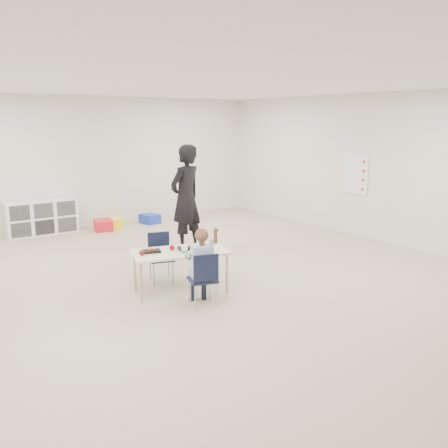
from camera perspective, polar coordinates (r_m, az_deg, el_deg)
room at (r=6.72m, az=-2.45°, el=4.76°), size 9.00×9.02×2.80m
table at (r=6.45m, az=-5.26°, el=-5.68°), size 1.39×0.95×0.58m
chair_near at (r=5.98m, az=-2.59°, el=-6.57°), size 0.41×0.40×0.70m
chair_far at (r=6.91m, az=-7.58°, el=-4.05°), size 0.41×0.40×0.70m
child at (r=5.92m, az=-2.61°, el=-4.72°), size 0.57×0.57×1.10m
lunch_tray_near at (r=6.43m, az=-4.54°, el=-2.93°), size 0.26×0.21×0.03m
lunch_tray_far at (r=6.34m, az=-8.67°, el=-3.25°), size 0.26×0.21×0.03m
milk_carton at (r=6.24m, az=-4.78°, el=-3.07°), size 0.09×0.09×0.10m
bread_roll at (r=6.33m, az=-2.75°, el=-2.98°), size 0.09×0.09×0.07m
apple_near at (r=6.40m, az=-6.27°, el=-2.85°), size 0.07×0.07×0.07m
apple_far at (r=6.20m, az=-9.85°, el=-3.44°), size 0.07×0.07×0.07m
cubby_shelf at (r=10.36m, az=-21.09°, el=0.74°), size 1.40×0.40×0.70m
rules_poster at (r=9.85m, az=15.56°, el=5.86°), size 0.02×0.60×0.80m
adult at (r=8.39m, az=-4.63°, el=3.10°), size 0.80×0.65×1.89m
bin_red at (r=10.38m, az=-14.34°, el=-0.13°), size 0.44×0.52×0.22m
bin_yellow at (r=10.54m, az=-13.16°, el=0.10°), size 0.41×0.49×0.22m
bin_blue at (r=10.89m, az=-8.92°, el=0.64°), size 0.40×0.48×0.21m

